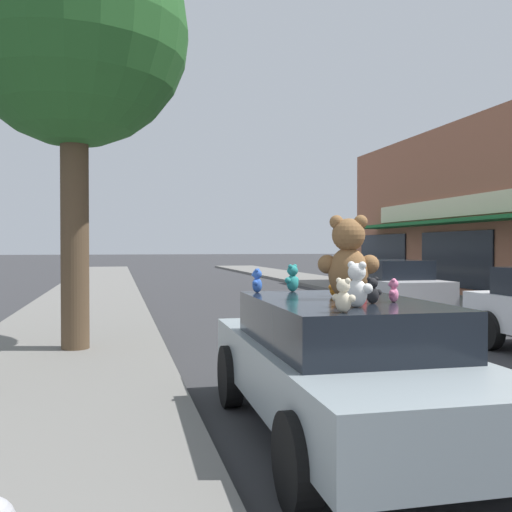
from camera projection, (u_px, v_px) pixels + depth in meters
name	position (u px, v px, depth m)	size (l,w,h in m)	color
sidewalk_near	(2.00, 474.00, 4.46)	(3.38, 90.00, 0.15)	slate
plush_art_car	(341.00, 362.00, 5.48)	(1.96, 4.38, 1.35)	#8C999E
teddy_bear_giant	(348.00, 259.00, 5.48)	(0.62, 0.44, 0.81)	olive
teddy_bear_red	(360.00, 276.00, 6.39)	(0.24, 0.28, 0.38)	red
teddy_bear_black	(373.00, 291.00, 5.10)	(0.18, 0.11, 0.24)	black
teddy_bear_teal	(292.00, 278.00, 6.47)	(0.22, 0.20, 0.31)	teal
teddy_bear_white	(357.00, 285.00, 4.79)	(0.24, 0.28, 0.39)	white
teddy_bear_blue	(257.00, 281.00, 6.32)	(0.15, 0.20, 0.27)	blue
teddy_bear_cream	(343.00, 296.00, 4.39)	(0.18, 0.19, 0.27)	beige
teddy_bear_pink	(394.00, 291.00, 5.23)	(0.14, 0.16, 0.22)	pink
teddy_bear_orange	(334.00, 285.00, 5.86)	(0.16, 0.15, 0.23)	orange
parked_car_far_right	(389.00, 285.00, 15.82)	(1.91, 4.07, 1.48)	#B7B7BC
street_tree	(74.00, 34.00, 9.46)	(3.81, 3.81, 7.19)	brown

